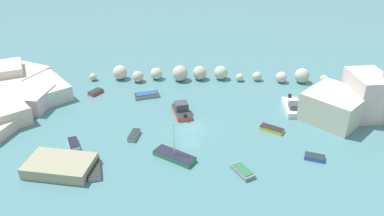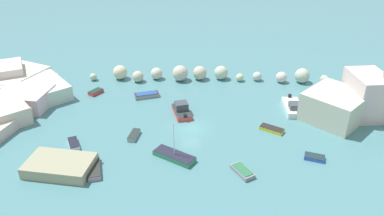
# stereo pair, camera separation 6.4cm
# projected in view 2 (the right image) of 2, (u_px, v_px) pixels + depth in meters

# --- Properties ---
(cove_water) EXTENTS (160.00, 160.00, 0.00)m
(cove_water) POSITION_uv_depth(u_px,v_px,m) (191.00, 128.00, 51.29)
(cove_water) COLOR teal
(cove_water) RESTS_ON ground
(cliff_headland_left) EXTENTS (24.24, 23.48, 3.84)m
(cliff_headland_left) POSITION_uv_depth(u_px,v_px,m) (1.00, 92.00, 58.02)
(cliff_headland_left) COLOR beige
(cliff_headland_left) RESTS_ON ground
(rock_breakwater) EXTENTS (40.93, 3.88, 2.67)m
(rock_breakwater) POSITION_uv_depth(u_px,v_px,m) (204.00, 74.00, 64.46)
(rock_breakwater) COLOR beige
(rock_breakwater) RESTS_ON ground
(stone_dock) EXTENTS (7.97, 5.45, 1.35)m
(stone_dock) POSITION_uv_depth(u_px,v_px,m) (60.00, 166.00, 42.81)
(stone_dock) COLOR #9E9B7A
(stone_dock) RESTS_ON ground
(moored_boat_0) EXTENTS (2.64, 1.95, 0.46)m
(moored_boat_0) POSITION_uv_depth(u_px,v_px,m) (314.00, 157.00, 44.94)
(moored_boat_0) COLOR blue
(moored_boat_0) RESTS_ON cove_water
(moored_boat_1) EXTENTS (2.80, 3.32, 0.59)m
(moored_boat_1) POSITION_uv_depth(u_px,v_px,m) (242.00, 171.00, 42.56)
(moored_boat_1) COLOR gray
(moored_boat_1) RESTS_ON cove_water
(moored_boat_2) EXTENTS (1.36, 2.75, 0.59)m
(moored_boat_2) POSITION_uv_depth(u_px,v_px,m) (134.00, 135.00, 49.12)
(moored_boat_2) COLOR gray
(moored_boat_2) RESTS_ON cove_water
(moored_boat_3) EXTENTS (2.25, 2.92, 0.60)m
(moored_boat_3) POSITION_uv_depth(u_px,v_px,m) (74.00, 144.00, 47.35)
(moored_boat_3) COLOR white
(moored_boat_3) RESTS_ON cove_water
(moored_boat_4) EXTENTS (2.27, 2.60, 0.58)m
(moored_boat_4) POSITION_uv_depth(u_px,v_px,m) (96.00, 92.00, 60.32)
(moored_boat_4) COLOR #CA3539
(moored_boat_4) RESTS_ON cove_water
(moored_boat_5) EXTENTS (4.07, 2.60, 0.68)m
(moored_boat_5) POSITION_uv_depth(u_px,v_px,m) (147.00, 95.00, 59.24)
(moored_boat_5) COLOR gray
(moored_boat_5) RESTS_ON cove_water
(moored_boat_6) EXTENTS (2.48, 5.39, 1.65)m
(moored_boat_6) POSITION_uv_depth(u_px,v_px,m) (293.00, 107.00, 55.25)
(moored_boat_6) COLOR white
(moored_boat_6) RESTS_ON cove_water
(moored_boat_7) EXTENTS (3.35, 4.97, 1.72)m
(moored_boat_7) POSITION_uv_depth(u_px,v_px,m) (182.00, 110.00, 54.42)
(moored_boat_7) COLOR #C73F36
(moored_boat_7) RESTS_ON cove_water
(moored_boat_8) EXTENTS (5.42, 4.21, 4.98)m
(moored_boat_8) POSITION_uv_depth(u_px,v_px,m) (174.00, 156.00, 45.03)
(moored_boat_8) COLOR #337D55
(moored_boat_8) RESTS_ON cove_water
(moored_boat_9) EXTENTS (2.49, 4.30, 0.62)m
(moored_boat_9) POSITION_uv_depth(u_px,v_px,m) (94.00, 168.00, 42.96)
(moored_boat_9) COLOR gray
(moored_boat_9) RESTS_ON cove_water
(moored_boat_10) EXTENTS (3.38, 2.71, 0.51)m
(moored_boat_10) POSITION_uv_depth(u_px,v_px,m) (272.00, 129.00, 50.50)
(moored_boat_10) COLOR yellow
(moored_boat_10) RESTS_ON cove_water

